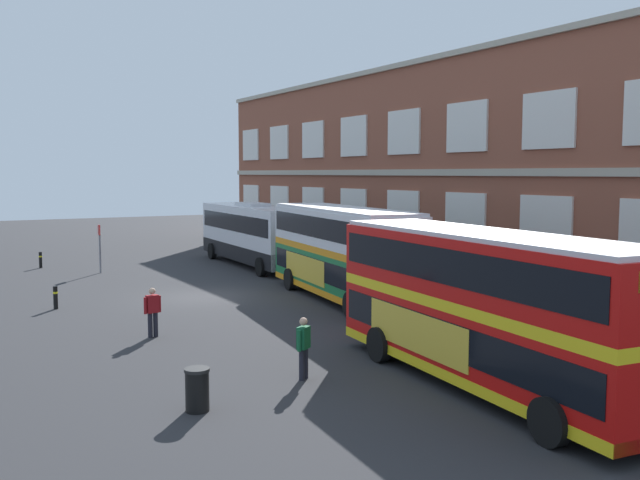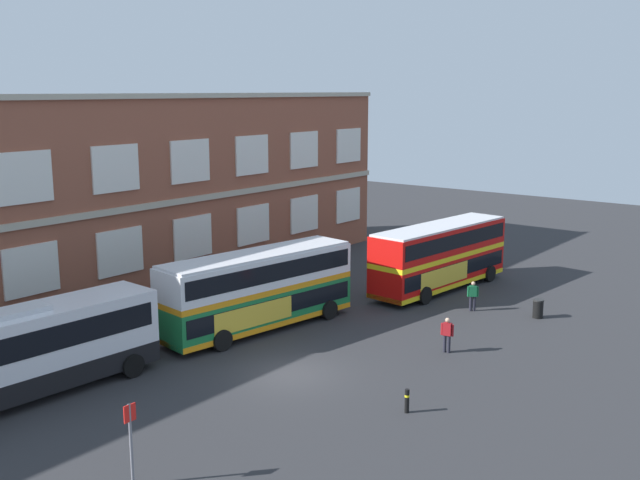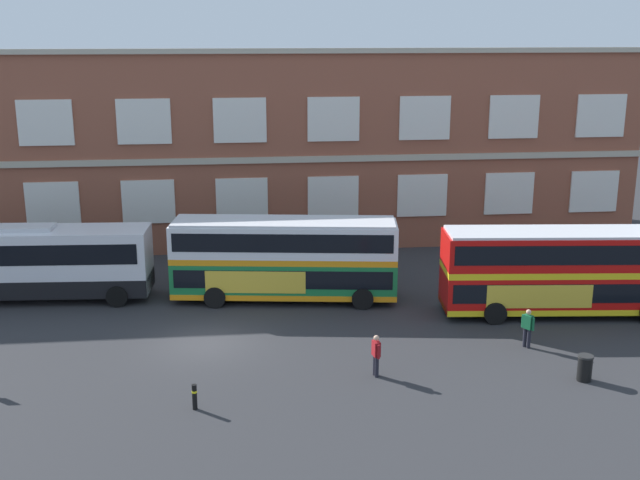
% 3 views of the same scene
% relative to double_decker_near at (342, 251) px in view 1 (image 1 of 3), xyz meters
% --- Properties ---
extents(ground_plane, '(120.00, 120.00, 0.00)m').
position_rel_double_decker_near_xyz_m(ground_plane, '(-3.75, -3.25, -2.15)').
color(ground_plane, '#2B2B2D').
extents(brick_terminal_building, '(54.45, 8.19, 11.99)m').
position_rel_double_decker_near_xyz_m(brick_terminal_building, '(-4.65, 12.73, 3.70)').
color(brick_terminal_building, brown).
rests_on(brick_terminal_building, ground).
extents(double_decker_near, '(11.25, 4.07, 4.07)m').
position_rel_double_decker_near_xyz_m(double_decker_near, '(0.00, 0.00, 0.00)').
color(double_decker_near, '#197038').
rests_on(double_decker_near, ground).
extents(double_decker_middle, '(11.19, 3.63, 4.07)m').
position_rel_double_decker_near_xyz_m(double_decker_middle, '(12.75, -3.45, 0.00)').
color(double_decker_middle, red).
rests_on(double_decker_middle, ground).
extents(touring_coach, '(12.13, 3.45, 3.80)m').
position_rel_double_decker_near_xyz_m(touring_coach, '(-12.65, 1.40, -0.24)').
color(touring_coach, silver).
rests_on(touring_coach, ground).
extents(waiting_passenger, '(0.31, 0.64, 1.70)m').
position_rel_double_decker_near_xyz_m(waiting_passenger, '(2.92, -9.33, -1.22)').
color(waiting_passenger, black).
rests_on(waiting_passenger, ground).
extents(second_passenger, '(0.45, 0.58, 1.70)m').
position_rel_double_decker_near_xyz_m(second_passenger, '(9.81, -7.21, -1.22)').
color(second_passenger, black).
rests_on(second_passenger, ground).
extents(bus_stand_flag, '(0.44, 0.10, 2.70)m').
position_rel_double_decker_near_xyz_m(bus_stand_flag, '(-13.86, -7.39, -0.51)').
color(bus_stand_flag, slate).
rests_on(bus_stand_flag, ground).
extents(station_litter_bin, '(0.60, 0.60, 1.03)m').
position_rel_double_decker_near_xyz_m(station_litter_bin, '(10.84, -10.60, -1.63)').
color(station_litter_bin, black).
rests_on(station_litter_bin, ground).
extents(safety_bollard_west, '(0.19, 0.19, 0.95)m').
position_rel_double_decker_near_xyz_m(safety_bollard_west, '(-17.72, -9.99, -1.66)').
color(safety_bollard_west, black).
rests_on(safety_bollard_west, ground).
extents(safety_bollard_east, '(0.19, 0.19, 0.95)m').
position_rel_double_decker_near_xyz_m(safety_bollard_east, '(-3.98, -11.37, -1.66)').
color(safety_bollard_east, black).
rests_on(safety_bollard_east, ground).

